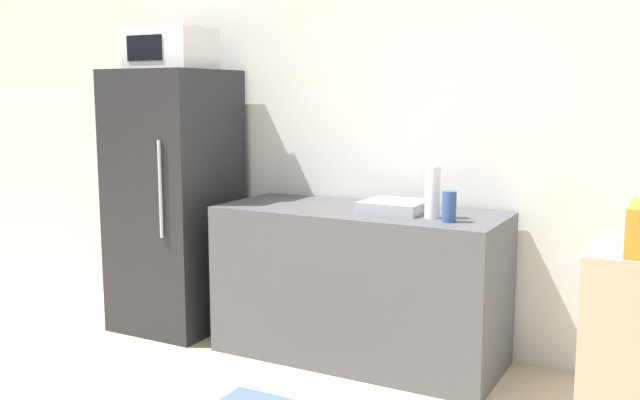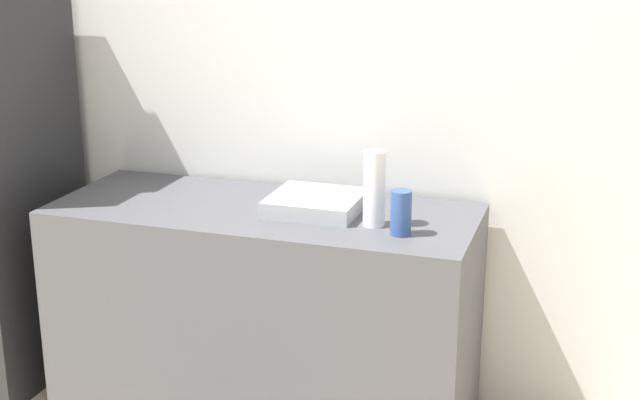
# 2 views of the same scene
# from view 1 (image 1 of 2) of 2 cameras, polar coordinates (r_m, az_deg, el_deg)

# --- Properties ---
(wall_back) EXTENTS (8.00, 0.06, 2.60)m
(wall_back) POSITION_cam_1_polar(r_m,az_deg,el_deg) (4.23, 7.44, 5.68)
(wall_back) COLOR silver
(wall_back) RESTS_ON ground_plane
(refrigerator) EXTENTS (0.66, 0.68, 1.65)m
(refrigerator) POSITION_cam_1_polar(r_m,az_deg,el_deg) (4.66, -11.52, -0.03)
(refrigerator) COLOR #232326
(refrigerator) RESTS_ON ground_plane
(microwave) EXTENTS (0.49, 0.36, 0.25)m
(microwave) POSITION_cam_1_polar(r_m,az_deg,el_deg) (4.62, -11.89, 11.72)
(microwave) COLOR white
(microwave) RESTS_ON refrigerator
(counter) EXTENTS (1.61, 0.65, 0.86)m
(counter) POSITION_cam_1_polar(r_m,az_deg,el_deg) (4.08, 3.12, -6.75)
(counter) COLOR #4C4C51
(counter) RESTS_ON ground_plane
(sink_basin) EXTENTS (0.33, 0.32, 0.06)m
(sink_basin) POSITION_cam_1_polar(r_m,az_deg,el_deg) (3.94, 6.02, -0.49)
(sink_basin) COLOR #9EA3A8
(sink_basin) RESTS_ON counter
(bottle_tall) EXTENTS (0.08, 0.08, 0.27)m
(bottle_tall) POSITION_cam_1_polar(r_m,az_deg,el_deg) (3.74, 8.99, 0.62)
(bottle_tall) COLOR silver
(bottle_tall) RESTS_ON counter
(bottle_short) EXTENTS (0.07, 0.07, 0.16)m
(bottle_short) POSITION_cam_1_polar(r_m,az_deg,el_deg) (3.65, 10.29, -0.52)
(bottle_short) COLOR #2D4C8C
(bottle_short) RESTS_ON counter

